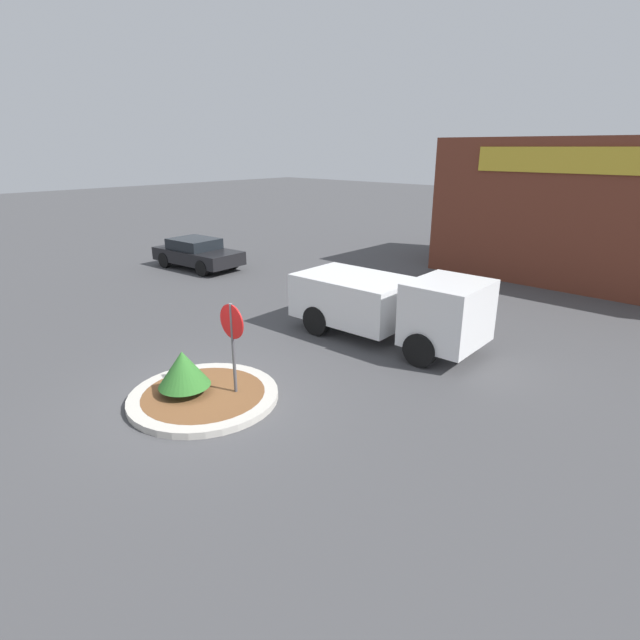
% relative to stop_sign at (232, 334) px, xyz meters
% --- Properties ---
extents(ground_plane, '(120.00, 120.00, 0.00)m').
position_rel_stop_sign_xyz_m(ground_plane, '(-0.45, -0.53, -1.50)').
color(ground_plane, '#474749').
extents(traffic_island, '(3.21, 3.21, 0.15)m').
position_rel_stop_sign_xyz_m(traffic_island, '(-0.45, -0.53, -1.42)').
color(traffic_island, '#BCB7AD').
rests_on(traffic_island, ground_plane).
extents(stop_sign, '(0.75, 0.07, 2.16)m').
position_rel_stop_sign_xyz_m(stop_sign, '(0.00, 0.00, 0.00)').
color(stop_sign, '#4C4C51').
rests_on(stop_sign, ground_plane).
extents(island_shrub, '(1.11, 1.11, 0.96)m').
position_rel_stop_sign_xyz_m(island_shrub, '(-0.77, -0.77, -0.78)').
color(island_shrub, brown).
rests_on(island_shrub, traffic_island).
extents(utility_truck, '(5.56, 2.38, 2.01)m').
position_rel_stop_sign_xyz_m(utility_truck, '(0.37, 5.08, -0.43)').
color(utility_truck, white).
rests_on(utility_truck, ground_plane).
extents(storefront_building, '(13.17, 6.07, 5.56)m').
position_rel_stop_sign_xyz_m(storefront_building, '(3.14, 16.64, 1.29)').
color(storefront_building, brown).
rests_on(storefront_building, ground_plane).
extents(parked_sedan_black, '(4.36, 2.25, 1.32)m').
position_rel_stop_sign_xyz_m(parked_sedan_black, '(-11.11, 6.58, -0.81)').
color(parked_sedan_black, black).
rests_on(parked_sedan_black, ground_plane).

